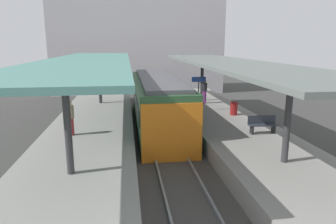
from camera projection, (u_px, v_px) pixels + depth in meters
ground_plane at (165, 148)px, 15.68m from camera, size 80.00×80.00×0.00m
platform_left at (89, 142)px, 15.07m from camera, size 4.40×28.00×1.00m
platform_right at (236, 136)px, 16.08m from camera, size 4.40×28.00×1.00m
track_ballast at (165, 146)px, 15.66m from camera, size 3.20×28.00×0.20m
rail_near_side at (151, 144)px, 15.53m from camera, size 0.08×28.00×0.14m
rail_far_side at (179, 143)px, 15.72m from camera, size 0.08×28.00×0.14m
commuter_train at (158, 103)px, 18.64m from camera, size 2.78×11.72×3.10m
canopy_left at (88, 62)px, 15.58m from camera, size 4.18×21.00×3.48m
canopy_right at (231, 64)px, 16.63m from camera, size 4.18×21.00×3.28m
platform_bench at (262, 124)px, 14.74m from camera, size 1.40×0.41×0.86m
platform_sign at (199, 86)px, 19.35m from camera, size 0.90×0.08×2.21m
litter_bin at (234, 108)px, 18.56m from camera, size 0.44×0.44×0.80m
passenger_near_bench at (70, 117)px, 14.34m from camera, size 0.36×0.36×1.66m
passenger_mid_platform at (205, 91)px, 22.09m from camera, size 0.36×0.36×1.70m
station_building_backdrop at (138, 41)px, 33.75m from camera, size 18.00×6.00×11.00m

